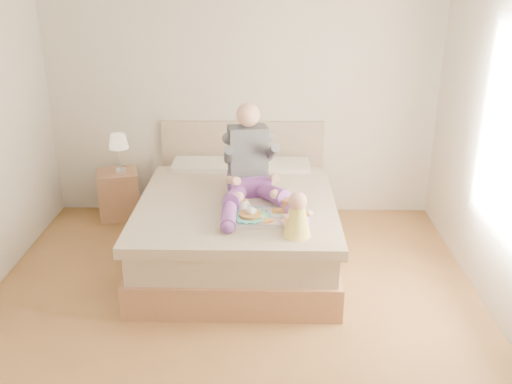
{
  "coord_description": "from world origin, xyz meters",
  "views": [
    {
      "loc": [
        0.26,
        -3.67,
        2.53
      ],
      "look_at": [
        0.17,
        0.69,
        0.77
      ],
      "focal_mm": 40.0,
      "sensor_mm": 36.0,
      "label": 1
    }
  ],
  "objects_px": {
    "nightstand": "(119,194)",
    "tray": "(263,215)",
    "baby": "(297,218)",
    "adult": "(251,172)",
    "bed": "(238,222)"
  },
  "relations": [
    {
      "from": "nightstand",
      "to": "tray",
      "type": "height_order",
      "value": "tray"
    },
    {
      "from": "tray",
      "to": "baby",
      "type": "bearing_deg",
      "value": -54.86
    },
    {
      "from": "nightstand",
      "to": "tray",
      "type": "relative_size",
      "value": 0.97
    },
    {
      "from": "adult",
      "to": "baby",
      "type": "bearing_deg",
      "value": -75.24
    },
    {
      "from": "bed",
      "to": "tray",
      "type": "relative_size",
      "value": 4.19
    },
    {
      "from": "tray",
      "to": "bed",
      "type": "bearing_deg",
      "value": 106.79
    },
    {
      "from": "tray",
      "to": "baby",
      "type": "relative_size",
      "value": 1.47
    },
    {
      "from": "nightstand",
      "to": "tray",
      "type": "bearing_deg",
      "value": -56.75
    },
    {
      "from": "nightstand",
      "to": "adult",
      "type": "bearing_deg",
      "value": -48.23
    },
    {
      "from": "bed",
      "to": "nightstand",
      "type": "relative_size",
      "value": 4.31
    },
    {
      "from": "adult",
      "to": "baby",
      "type": "height_order",
      "value": "adult"
    },
    {
      "from": "nightstand",
      "to": "tray",
      "type": "distance_m",
      "value": 2.09
    },
    {
      "from": "bed",
      "to": "baby",
      "type": "distance_m",
      "value": 1.08
    },
    {
      "from": "tray",
      "to": "adult",
      "type": "bearing_deg",
      "value": 98.27
    },
    {
      "from": "adult",
      "to": "tray",
      "type": "height_order",
      "value": "adult"
    }
  ]
}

